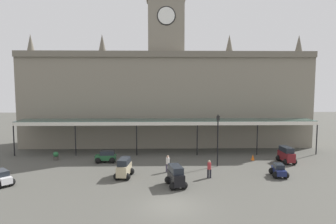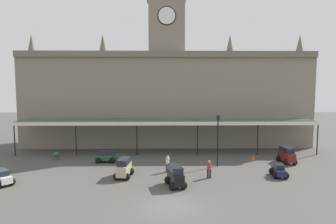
{
  "view_description": "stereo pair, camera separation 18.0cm",
  "coord_description": "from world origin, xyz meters",
  "px_view_note": "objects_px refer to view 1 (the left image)",
  "views": [
    {
      "loc": [
        -0.68,
        -20.64,
        8.72
      ],
      "look_at": [
        0.0,
        9.74,
        5.82
      ],
      "focal_mm": 32.09,
      "sensor_mm": 36.0,
      "label": 1
    },
    {
      "loc": [
        -0.5,
        -20.65,
        8.72
      ],
      "look_at": [
        0.0,
        9.74,
        5.82
      ],
      "focal_mm": 32.09,
      "sensor_mm": 36.0,
      "label": 2
    }
  ],
  "objects_px": {
    "car_green_estate": "(106,157)",
    "planter_forecourt_centre": "(56,156)",
    "car_white_estate": "(2,178)",
    "pedestrian_crossing_forecourt": "(168,163)",
    "car_black_van": "(176,177)",
    "victorian_lamppost": "(218,135)",
    "car_maroon_van": "(286,156)",
    "car_beige_van": "(124,169)",
    "car_navy_sedan": "(279,171)",
    "pedestrian_beside_cars": "(209,168)",
    "traffic_cone": "(253,157)"
  },
  "relations": [
    {
      "from": "car_navy_sedan",
      "to": "pedestrian_beside_cars",
      "type": "height_order",
      "value": "pedestrian_beside_cars"
    },
    {
      "from": "car_navy_sedan",
      "to": "car_maroon_van",
      "type": "xyz_separation_m",
      "value": [
        2.72,
        4.8,
        0.3
      ]
    },
    {
      "from": "car_white_estate",
      "to": "car_navy_sedan",
      "type": "bearing_deg",
      "value": 4.16
    },
    {
      "from": "car_beige_van",
      "to": "victorian_lamppost",
      "type": "distance_m",
      "value": 10.35
    },
    {
      "from": "traffic_cone",
      "to": "car_navy_sedan",
      "type": "bearing_deg",
      "value": -84.17
    },
    {
      "from": "car_navy_sedan",
      "to": "car_white_estate",
      "type": "xyz_separation_m",
      "value": [
        -24.76,
        -1.8,
        0.06
      ]
    },
    {
      "from": "car_maroon_van",
      "to": "victorian_lamppost",
      "type": "height_order",
      "value": "victorian_lamppost"
    },
    {
      "from": "car_navy_sedan",
      "to": "car_green_estate",
      "type": "xyz_separation_m",
      "value": [
        -17.17,
        5.46,
        0.06
      ]
    },
    {
      "from": "car_beige_van",
      "to": "car_green_estate",
      "type": "relative_size",
      "value": 1.09
    },
    {
      "from": "car_white_estate",
      "to": "car_green_estate",
      "type": "bearing_deg",
      "value": 43.74
    },
    {
      "from": "pedestrian_crossing_forecourt",
      "to": "planter_forecourt_centre",
      "type": "relative_size",
      "value": 1.74
    },
    {
      "from": "car_white_estate",
      "to": "planter_forecourt_centre",
      "type": "distance_m",
      "value": 8.54
    },
    {
      "from": "car_maroon_van",
      "to": "car_white_estate",
      "type": "xyz_separation_m",
      "value": [
        -27.48,
        -6.61,
        -0.24
      ]
    },
    {
      "from": "car_navy_sedan",
      "to": "victorian_lamppost",
      "type": "xyz_separation_m",
      "value": [
        -5.13,
        3.6,
        2.87
      ]
    },
    {
      "from": "car_maroon_van",
      "to": "car_green_estate",
      "type": "distance_m",
      "value": 19.9
    },
    {
      "from": "pedestrian_beside_cars",
      "to": "victorian_lamppost",
      "type": "bearing_deg",
      "value": 69.25
    },
    {
      "from": "car_white_estate",
      "to": "pedestrian_crossing_forecourt",
      "type": "height_order",
      "value": "pedestrian_crossing_forecourt"
    },
    {
      "from": "car_green_estate",
      "to": "car_navy_sedan",
      "type": "bearing_deg",
      "value": -17.64
    },
    {
      "from": "car_maroon_van",
      "to": "car_white_estate",
      "type": "relative_size",
      "value": 1.03
    },
    {
      "from": "car_maroon_van",
      "to": "car_black_van",
      "type": "height_order",
      "value": "same"
    },
    {
      "from": "car_black_van",
      "to": "pedestrian_crossing_forecourt",
      "type": "xyz_separation_m",
      "value": [
        -0.6,
        4.09,
        0.1
      ]
    },
    {
      "from": "car_navy_sedan",
      "to": "car_black_van",
      "type": "distance_m",
      "value": 10.13
    },
    {
      "from": "car_navy_sedan",
      "to": "car_maroon_van",
      "type": "distance_m",
      "value": 5.53
    },
    {
      "from": "car_navy_sedan",
      "to": "victorian_lamppost",
      "type": "height_order",
      "value": "victorian_lamppost"
    },
    {
      "from": "car_green_estate",
      "to": "planter_forecourt_centre",
      "type": "xyz_separation_m",
      "value": [
        -5.92,
        1.11,
        -0.07
      ]
    },
    {
      "from": "car_maroon_van",
      "to": "planter_forecourt_centre",
      "type": "xyz_separation_m",
      "value": [
        -25.81,
        1.77,
        -0.32
      ]
    },
    {
      "from": "car_beige_van",
      "to": "planter_forecourt_centre",
      "type": "height_order",
      "value": "car_beige_van"
    },
    {
      "from": "car_beige_van",
      "to": "pedestrian_beside_cars",
      "type": "height_order",
      "value": "car_beige_van"
    },
    {
      "from": "pedestrian_crossing_forecourt",
      "to": "car_black_van",
      "type": "bearing_deg",
      "value": -81.6
    },
    {
      "from": "pedestrian_crossing_forecourt",
      "to": "car_maroon_van",
      "type": "bearing_deg",
      "value": 13.72
    },
    {
      "from": "car_beige_van",
      "to": "pedestrian_crossing_forecourt",
      "type": "relative_size",
      "value": 1.49
    },
    {
      "from": "pedestrian_beside_cars",
      "to": "victorian_lamppost",
      "type": "relative_size",
      "value": 0.3
    },
    {
      "from": "pedestrian_beside_cars",
      "to": "pedestrian_crossing_forecourt",
      "type": "distance_m",
      "value": 4.26
    },
    {
      "from": "planter_forecourt_centre",
      "to": "car_white_estate",
      "type": "bearing_deg",
      "value": -101.26
    },
    {
      "from": "car_maroon_van",
      "to": "car_beige_van",
      "type": "relative_size",
      "value": 0.98
    },
    {
      "from": "car_green_estate",
      "to": "car_white_estate",
      "type": "relative_size",
      "value": 0.96
    },
    {
      "from": "car_navy_sedan",
      "to": "pedestrian_beside_cars",
      "type": "xyz_separation_m",
      "value": [
        -6.62,
        -0.33,
        0.41
      ]
    },
    {
      "from": "car_maroon_van",
      "to": "car_beige_van",
      "type": "height_order",
      "value": "same"
    },
    {
      "from": "pedestrian_crossing_forecourt",
      "to": "victorian_lamppost",
      "type": "xyz_separation_m",
      "value": [
        5.29,
        2.0,
        2.47
      ]
    },
    {
      "from": "car_green_estate",
      "to": "car_black_van",
      "type": "xyz_separation_m",
      "value": [
        7.36,
        -7.95,
        0.24
      ]
    },
    {
      "from": "car_black_van",
      "to": "planter_forecourt_centre",
      "type": "distance_m",
      "value": 16.09
    },
    {
      "from": "car_maroon_van",
      "to": "car_black_van",
      "type": "bearing_deg",
      "value": -149.77
    },
    {
      "from": "car_green_estate",
      "to": "traffic_cone",
      "type": "xyz_separation_m",
      "value": [
        16.56,
        0.54,
        -0.24
      ]
    },
    {
      "from": "car_navy_sedan",
      "to": "car_maroon_van",
      "type": "height_order",
      "value": "car_maroon_van"
    },
    {
      "from": "car_navy_sedan",
      "to": "traffic_cone",
      "type": "xyz_separation_m",
      "value": [
        -0.61,
        6.0,
        -0.18
      ]
    },
    {
      "from": "car_black_van",
      "to": "car_white_estate",
      "type": "xyz_separation_m",
      "value": [
        -14.95,
        0.69,
        -0.24
      ]
    },
    {
      "from": "car_black_van",
      "to": "victorian_lamppost",
      "type": "height_order",
      "value": "victorian_lamppost"
    },
    {
      "from": "car_maroon_van",
      "to": "car_beige_van",
      "type": "xyz_separation_m",
      "value": [
        -17.23,
        -4.73,
        0.0
      ]
    },
    {
      "from": "car_green_estate",
      "to": "pedestrian_crossing_forecourt",
      "type": "xyz_separation_m",
      "value": [
        6.76,
        -3.86,
        0.34
      ]
    },
    {
      "from": "car_white_estate",
      "to": "car_beige_van",
      "type": "bearing_deg",
      "value": 10.38
    }
  ]
}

